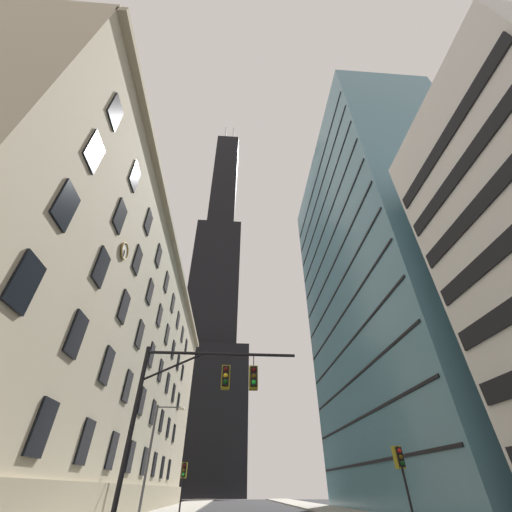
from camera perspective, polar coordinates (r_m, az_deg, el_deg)
station_building at (r=39.76m, az=-26.88°, el=-16.65°), size 13.97×56.89×26.55m
dark_skyscraper at (r=122.29m, az=-7.95°, el=-10.45°), size 27.07×27.07×186.44m
glass_office_midrise at (r=49.46m, az=22.16°, el=-3.37°), size 14.92×33.62×54.21m
traffic_signal_mast at (r=15.44m, az=-9.95°, el=-23.88°), size 7.29×0.63×7.22m
traffic_light_near_right at (r=21.45m, az=24.98°, el=-31.11°), size 0.40×0.63×3.63m
traffic_light_far_left at (r=30.27m, az=-13.15°, el=-34.36°), size 0.40×0.63×3.45m
street_lamppost at (r=29.17m, az=-18.07°, el=-30.34°), size 2.36×0.32×7.31m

